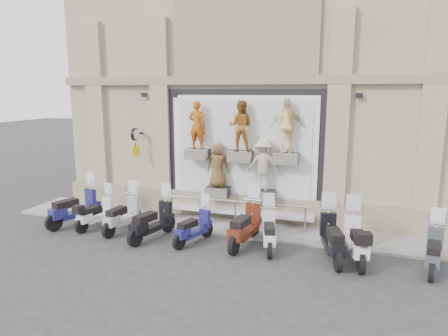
{
  "coord_description": "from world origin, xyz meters",
  "views": [
    {
      "loc": [
        3.49,
        -10.26,
        4.5
      ],
      "look_at": [
        -0.36,
        1.9,
        2.02
      ],
      "focal_mm": 32.0,
      "sensor_mm": 36.0,
      "label": 1
    }
  ],
  "objects_px": {
    "clock_sign_bracket": "(136,138)",
    "scooter_g": "(269,224)",
    "scooter_e": "(193,220)",
    "scooter_h": "(333,229)",
    "scooter_i": "(357,231)",
    "scooter_d": "(152,213)",
    "scooter_j": "(435,242)",
    "guard_rail": "(235,214)",
    "scooter_f": "(245,217)",
    "scooter_a": "(74,200)",
    "scooter_c": "(122,208)",
    "scooter_b": "(96,207)"
  },
  "relations": [
    {
      "from": "scooter_a",
      "to": "scooter_h",
      "type": "xyz_separation_m",
      "value": [
        8.47,
        -0.26,
        -0.02
      ]
    },
    {
      "from": "scooter_d",
      "to": "scooter_g",
      "type": "xyz_separation_m",
      "value": [
        3.57,
        0.3,
        -0.07
      ]
    },
    {
      "from": "guard_rail",
      "to": "scooter_a",
      "type": "height_order",
      "value": "scooter_a"
    },
    {
      "from": "guard_rail",
      "to": "scooter_b",
      "type": "distance_m",
      "value": 4.63
    },
    {
      "from": "guard_rail",
      "to": "scooter_i",
      "type": "bearing_deg",
      "value": -23.11
    },
    {
      "from": "clock_sign_bracket",
      "to": "scooter_h",
      "type": "bearing_deg",
      "value": -16.66
    },
    {
      "from": "scooter_a",
      "to": "scooter_f",
      "type": "xyz_separation_m",
      "value": [
        5.98,
        -0.05,
        -0.0
      ]
    },
    {
      "from": "guard_rail",
      "to": "scooter_c",
      "type": "xyz_separation_m",
      "value": [
        -3.39,
        -1.44,
        0.32
      ]
    },
    {
      "from": "scooter_d",
      "to": "scooter_h",
      "type": "bearing_deg",
      "value": 17.17
    },
    {
      "from": "guard_rail",
      "to": "scooter_e",
      "type": "height_order",
      "value": "scooter_e"
    },
    {
      "from": "clock_sign_bracket",
      "to": "scooter_j",
      "type": "distance_m",
      "value": 10.02
    },
    {
      "from": "scooter_d",
      "to": "scooter_j",
      "type": "relative_size",
      "value": 1.09
    },
    {
      "from": "scooter_c",
      "to": "scooter_f",
      "type": "xyz_separation_m",
      "value": [
        4.1,
        -0.01,
        0.08
      ]
    },
    {
      "from": "guard_rail",
      "to": "scooter_j",
      "type": "distance_m",
      "value": 5.92
    },
    {
      "from": "scooter_c",
      "to": "scooter_d",
      "type": "bearing_deg",
      "value": -9.94
    },
    {
      "from": "scooter_e",
      "to": "scooter_i",
      "type": "distance_m",
      "value": 4.62
    },
    {
      "from": "scooter_f",
      "to": "scooter_e",
      "type": "bearing_deg",
      "value": -161.54
    },
    {
      "from": "clock_sign_bracket",
      "to": "scooter_g",
      "type": "bearing_deg",
      "value": -20.12
    },
    {
      "from": "scooter_d",
      "to": "scooter_g",
      "type": "relative_size",
      "value": 1.09
    },
    {
      "from": "clock_sign_bracket",
      "to": "scooter_d",
      "type": "distance_m",
      "value": 3.49
    },
    {
      "from": "scooter_a",
      "to": "scooter_g",
      "type": "xyz_separation_m",
      "value": [
        6.71,
        -0.09,
        -0.12
      ]
    },
    {
      "from": "scooter_g",
      "to": "scooter_i",
      "type": "relative_size",
      "value": 0.9
    },
    {
      "from": "clock_sign_bracket",
      "to": "scooter_i",
      "type": "distance_m",
      "value": 8.23
    },
    {
      "from": "scooter_g",
      "to": "scooter_d",
      "type": "bearing_deg",
      "value": 171.81
    },
    {
      "from": "guard_rail",
      "to": "scooter_g",
      "type": "xyz_separation_m",
      "value": [
        1.44,
        -1.49,
        0.29
      ]
    },
    {
      "from": "guard_rail",
      "to": "scooter_a",
      "type": "relative_size",
      "value": 2.36
    },
    {
      "from": "scooter_a",
      "to": "scooter_e",
      "type": "height_order",
      "value": "scooter_a"
    },
    {
      "from": "scooter_i",
      "to": "scooter_c",
      "type": "bearing_deg",
      "value": 168.37
    },
    {
      "from": "scooter_f",
      "to": "scooter_h",
      "type": "distance_m",
      "value": 2.5
    },
    {
      "from": "scooter_e",
      "to": "scooter_f",
      "type": "distance_m",
      "value": 1.54
    },
    {
      "from": "scooter_a",
      "to": "clock_sign_bracket",
      "type": "bearing_deg",
      "value": 72.58
    },
    {
      "from": "scooter_e",
      "to": "guard_rail",
      "type": "bearing_deg",
      "value": 84.38
    },
    {
      "from": "scooter_b",
      "to": "scooter_f",
      "type": "distance_m",
      "value": 5.11
    },
    {
      "from": "scooter_c",
      "to": "scooter_e",
      "type": "height_order",
      "value": "scooter_c"
    },
    {
      "from": "guard_rail",
      "to": "scooter_b",
      "type": "bearing_deg",
      "value": -162.26
    },
    {
      "from": "scooter_f",
      "to": "scooter_g",
      "type": "xyz_separation_m",
      "value": [
        0.73,
        -0.04,
        -0.12
      ]
    },
    {
      "from": "scooter_i",
      "to": "scooter_j",
      "type": "relative_size",
      "value": 1.11
    },
    {
      "from": "scooter_d",
      "to": "scooter_j",
      "type": "xyz_separation_m",
      "value": [
        7.81,
        0.15,
        -0.07
      ]
    },
    {
      "from": "scooter_f",
      "to": "scooter_h",
      "type": "relative_size",
      "value": 1.02
    },
    {
      "from": "scooter_e",
      "to": "scooter_h",
      "type": "xyz_separation_m",
      "value": [
        4.0,
        0.06,
        0.15
      ]
    },
    {
      "from": "clock_sign_bracket",
      "to": "scooter_j",
      "type": "relative_size",
      "value": 0.55
    },
    {
      "from": "guard_rail",
      "to": "scooter_f",
      "type": "height_order",
      "value": "scooter_f"
    },
    {
      "from": "scooter_a",
      "to": "scooter_h",
      "type": "distance_m",
      "value": 8.47
    },
    {
      "from": "clock_sign_bracket",
      "to": "scooter_j",
      "type": "xyz_separation_m",
      "value": [
        9.58,
        -2.11,
        -2.05
      ]
    },
    {
      "from": "guard_rail",
      "to": "scooter_h",
      "type": "height_order",
      "value": "scooter_h"
    },
    {
      "from": "guard_rail",
      "to": "scooter_c",
      "type": "relative_size",
      "value": 2.61
    },
    {
      "from": "clock_sign_bracket",
      "to": "scooter_g",
      "type": "xyz_separation_m",
      "value": [
        5.34,
        -1.96,
        -2.05
      ]
    },
    {
      "from": "scooter_c",
      "to": "scooter_g",
      "type": "relative_size",
      "value": 1.05
    },
    {
      "from": "scooter_a",
      "to": "scooter_i",
      "type": "xyz_separation_m",
      "value": [
        9.08,
        -0.23,
        -0.04
      ]
    },
    {
      "from": "guard_rail",
      "to": "scooter_f",
      "type": "relative_size",
      "value": 2.37
    }
  ]
}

